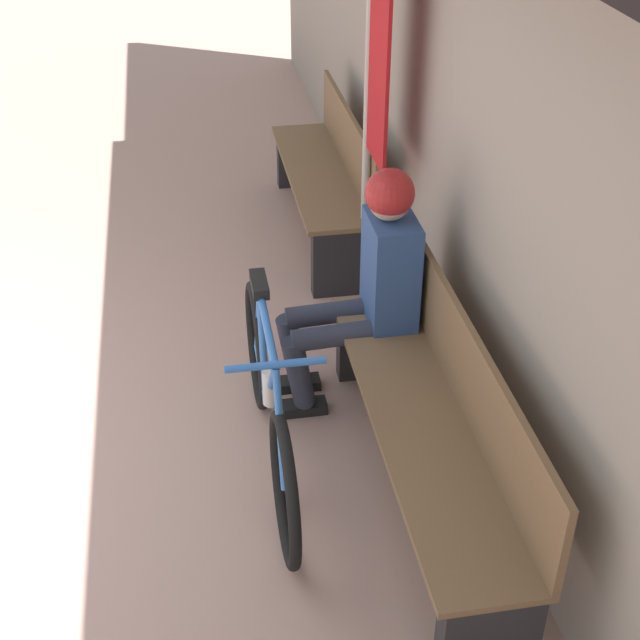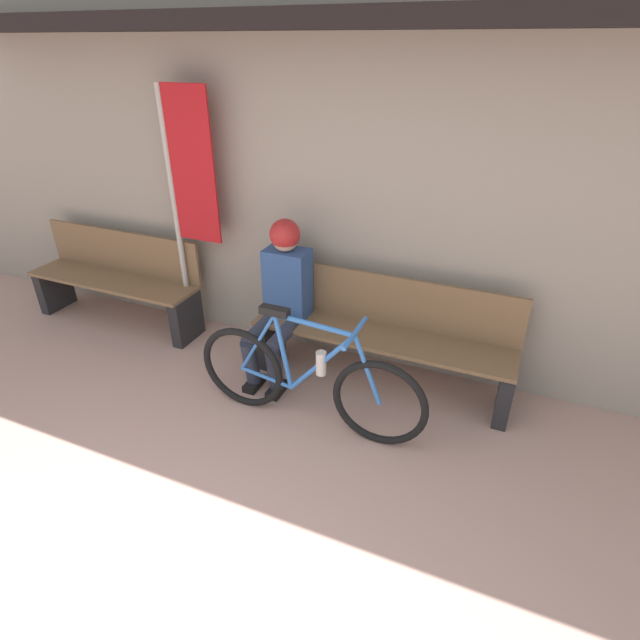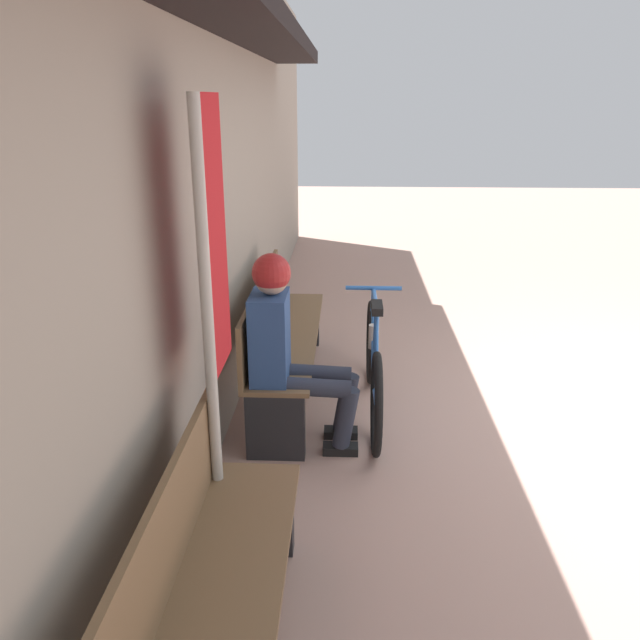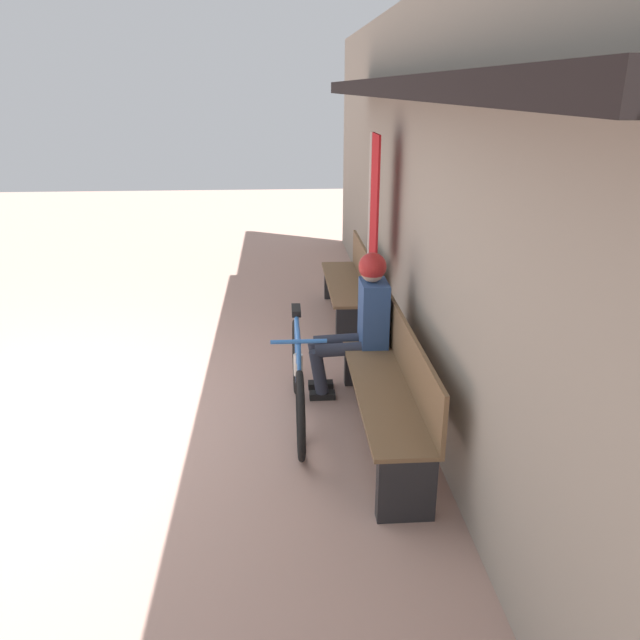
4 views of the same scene
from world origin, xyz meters
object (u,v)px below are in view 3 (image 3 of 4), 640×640
object	(u,v)px
banner_pole	(213,280)
person_seated	(287,340)
bicycle	(373,365)
park_bench_near	(281,338)
park_bench_far	(206,609)

from	to	relation	value
banner_pole	person_seated	bearing A→B (deg)	-13.19
bicycle	banner_pole	bearing A→B (deg)	151.19
park_bench_near	bicycle	xyz separation A→B (m)	(-0.32, -0.67, -0.06)
person_seated	banner_pole	world-z (taller)	banner_pole
park_bench_far	bicycle	bearing A→B (deg)	-16.46
banner_pole	bicycle	bearing A→B (deg)	-28.81
person_seated	park_bench_near	bearing A→B (deg)	9.01
park_bench_far	person_seated	bearing A→B (deg)	-3.81
park_bench_far	park_bench_near	bearing A→B (deg)	0.08
bicycle	park_bench_far	bearing A→B (deg)	163.54
park_bench_near	park_bench_far	xyz separation A→B (m)	(-2.58, -0.00, -0.01)
person_seated	banner_pole	bearing A→B (deg)	166.81
banner_pole	park_bench_far	bearing A→B (deg)	-173.38
park_bench_near	bicycle	bearing A→B (deg)	-115.64
park_bench_near	park_bench_far	bearing A→B (deg)	-179.92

